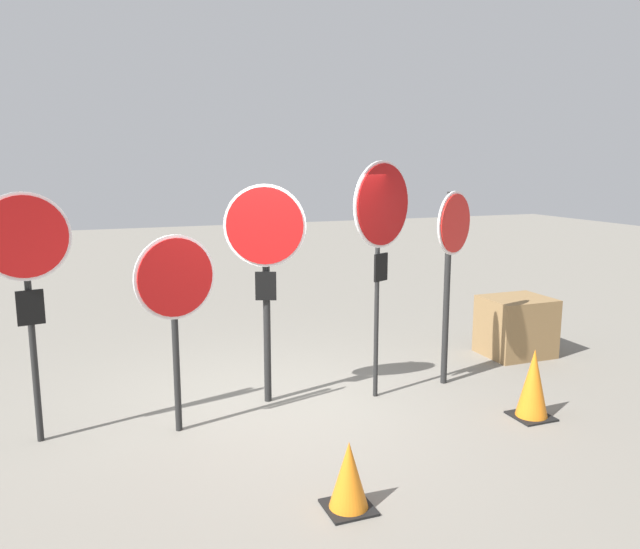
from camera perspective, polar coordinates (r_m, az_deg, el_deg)
name	(u,v)px	position (r m, az deg, el deg)	size (l,w,h in m)	color
ground_plane	(274,409)	(6.91, -4.25, -12.13)	(40.00, 40.00, 0.00)	gray
stop_sign_0	(26,259)	(6.21, -25.27, 1.25)	(0.79, 0.19, 2.37)	black
stop_sign_1	(175,291)	(6.06, -13.08, -1.44)	(0.79, 0.25, 1.96)	black
stop_sign_2	(265,249)	(6.64, -5.02, 2.30)	(0.82, 0.35, 2.40)	black
stop_sign_3	(382,219)	(6.77, 5.67, 5.09)	(0.85, 0.43, 2.64)	black
stop_sign_4	(452,247)	(7.37, 11.97, 2.51)	(0.65, 0.38, 2.30)	black
traffic_cone_0	(349,476)	(4.99, 2.65, -17.92)	(0.37, 0.37, 0.55)	black
traffic_cone_1	(533,384)	(6.91, 18.90, -9.44)	(0.39, 0.39, 0.74)	black
storage_crate	(516,326)	(9.01, 17.48, -4.54)	(0.88, 0.75, 0.80)	olive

